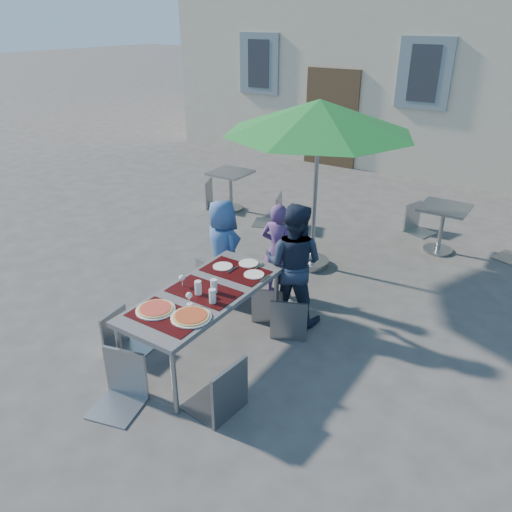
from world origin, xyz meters
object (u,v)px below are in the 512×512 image
Objects in this scene: chair_0 at (213,256)px; pizza_near_left at (155,309)px; child_0 at (223,250)px; cafe_table_0 at (231,184)px; child_1 at (278,250)px; chair_5 at (116,351)px; pizza_near_right at (191,316)px; child_2 at (293,264)px; patio_umbrella at (319,118)px; cafe_table_1 at (443,221)px; dining_table at (204,297)px; chair_2 at (290,294)px; bg_chair_l_0 at (214,177)px; chair_4 at (220,357)px; bg_chair_l_1 at (420,202)px; chair_3 at (119,310)px; bg_chair_r_0 at (273,191)px; chair_1 at (269,283)px.

pizza_near_left is at bearing -71.54° from chair_0.
cafe_table_0 is (-1.79, 2.62, -0.16)m from child_0.
chair_5 is (-0.16, -2.53, -0.05)m from child_1.
pizza_near_right is 0.26× the size of child_2.
pizza_near_left is 0.53m from chair_5.
child_2 is (0.21, 1.54, -0.05)m from pizza_near_right.
patio_umbrella reaches higher than cafe_table_1.
dining_table is 0.97m from chair_2.
child_1 reaches higher than bg_chair_l_0.
patio_umbrella is 3.44× the size of cafe_table_1.
chair_2 is at bearing 93.68° from chair_4.
pizza_near_left is at bearing 174.04° from chair_4.
chair_4 is (0.82, -0.09, -0.16)m from pizza_near_left.
dining_table is at bearing -108.97° from cafe_table_1.
chair_2 is (0.57, 0.77, -0.16)m from dining_table.
bg_chair_l_1 is (0.84, 4.55, -0.17)m from dining_table.
cafe_table_1 is at bearing 71.03° from dining_table.
chair_0 is at bearing 67.54° from child_0.
chair_3 is at bearing -149.19° from dining_table.
chair_0 is 0.99× the size of chair_5.
dining_table is 1.28× the size of child_2.
pizza_near_right is 1.70m from chair_0.
chair_2 is at bearing -10.45° from chair_0.
bg_chair_l_0 is (-0.34, -0.05, 0.09)m from cafe_table_0.
dining_table is 1.43× the size of child_0.
pizza_near_right is 0.52× the size of cafe_table_1.
child_0 is 0.15m from chair_0.
pizza_near_right is 0.38× the size of bg_chair_r_0.
child_1 is (-0.03, 1.50, -0.08)m from dining_table.
dining_table is 2.55× the size of cafe_table_1.
bg_chair_l_0 reaches higher than chair_3.
child_0 reaches higher than pizza_near_left.
child_2 is at bearing 70.53° from pizza_near_left.
chair_5 is 5.23m from cafe_table_1.
patio_umbrella is at bearing 98.71° from chair_1.
child_1 is 1.22× the size of bg_chair_r_0.
chair_3 is at bearing 173.97° from chair_4.
pizza_near_left is 1.68m from child_0.
chair_3 reaches higher than dining_table.
dining_table reaches higher than cafe_table_1.
bg_chair_l_0 is (-1.93, 4.12, 0.07)m from chair_3.
cafe_table_1 is at bearing 76.14° from chair_2.
patio_umbrella is (-0.45, 1.37, 1.37)m from child_2.
chair_1 is 0.97× the size of chair_3.
patio_umbrella is (-0.61, 1.70, 1.56)m from chair_2.
chair_3 is (-1.20, -1.56, -0.22)m from child_2.
child_0 is 1.25× the size of chair_4.
chair_4 reaches higher than chair_5.
bg_chair_l_1 is at bearing 79.61° from dining_table.
child_0 is 2.11m from chair_4.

